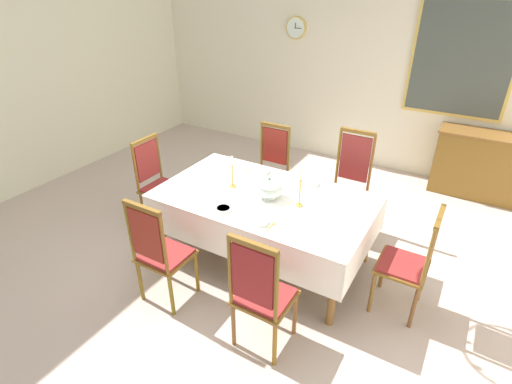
{
  "coord_description": "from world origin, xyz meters",
  "views": [
    {
      "loc": [
        1.67,
        -2.93,
        2.72
      ],
      "look_at": [
        -0.11,
        0.08,
        0.78
      ],
      "focal_mm": 27.57,
      "sensor_mm": 36.0,
      "label": 1
    }
  ],
  "objects_px": {
    "chair_south_b": "(261,293)",
    "framed_painting": "(462,60)",
    "bowl_far_left": "(311,183)",
    "chair_north_a": "(270,167)",
    "chair_head_east": "(411,261)",
    "candlestick_east": "(300,191)",
    "bowl_far_right": "(223,209)",
    "soup_tureen": "(269,188)",
    "chair_south_a": "(160,251)",
    "bowl_near_left": "(260,171)",
    "bowl_near_right": "(261,222)",
    "spoon_secondary": "(272,225)",
    "sideboard": "(490,167)",
    "mounted_clock": "(296,28)",
    "chair_north_b": "(349,183)",
    "chair_head_west": "(158,181)",
    "spoon_primary": "(252,169)",
    "dining_table": "(264,202)",
    "candlestick_west": "(232,175)"
  },
  "relations": [
    {
      "from": "candlestick_west",
      "to": "spoon_secondary",
      "type": "bearing_deg",
      "value": -31.18
    },
    {
      "from": "bowl_near_left",
      "to": "framed_painting",
      "type": "bearing_deg",
      "value": 58.15
    },
    {
      "from": "chair_head_west",
      "to": "bowl_far_left",
      "type": "xyz_separation_m",
      "value": [
        1.77,
        0.47,
        0.24
      ]
    },
    {
      "from": "soup_tureen",
      "to": "spoon_secondary",
      "type": "distance_m",
      "value": 0.51
    },
    {
      "from": "chair_south_a",
      "to": "bowl_far_right",
      "type": "distance_m",
      "value": 0.69
    },
    {
      "from": "chair_south_b",
      "to": "framed_painting",
      "type": "bearing_deg",
      "value": 79.61
    },
    {
      "from": "soup_tureen",
      "to": "candlestick_east",
      "type": "xyz_separation_m",
      "value": [
        0.33,
        0.0,
        0.05
      ]
    },
    {
      "from": "chair_head_east",
      "to": "sideboard",
      "type": "distance_m",
      "value": 2.79
    },
    {
      "from": "chair_north_a",
      "to": "soup_tureen",
      "type": "bearing_deg",
      "value": 118.26
    },
    {
      "from": "bowl_far_left",
      "to": "bowl_far_right",
      "type": "xyz_separation_m",
      "value": [
        -0.5,
        -0.91,
        -0.0
      ]
    },
    {
      "from": "chair_head_west",
      "to": "sideboard",
      "type": "xyz_separation_m",
      "value": [
        3.42,
        2.75,
        -0.11
      ]
    },
    {
      "from": "chair_head_west",
      "to": "bowl_near_right",
      "type": "xyz_separation_m",
      "value": [
        1.68,
        -0.45,
        0.24
      ]
    },
    {
      "from": "chair_head_east",
      "to": "framed_painting",
      "type": "distance_m",
      "value": 3.23
    },
    {
      "from": "chair_north_a",
      "to": "candlestick_east",
      "type": "height_order",
      "value": "candlestick_east"
    },
    {
      "from": "chair_head_east",
      "to": "spoon_secondary",
      "type": "xyz_separation_m",
      "value": [
        -1.14,
        -0.42,
        0.23
      ]
    },
    {
      "from": "chair_south_b",
      "to": "chair_head_west",
      "type": "relative_size",
      "value": 1.05
    },
    {
      "from": "chair_north_b",
      "to": "bowl_near_left",
      "type": "xyz_separation_m",
      "value": [
        -0.85,
        -0.58,
        0.2
      ]
    },
    {
      "from": "chair_north_a",
      "to": "chair_head_east",
      "type": "bearing_deg",
      "value": 152.54
    },
    {
      "from": "spoon_primary",
      "to": "candlestick_west",
      "type": "bearing_deg",
      "value": -73.19
    },
    {
      "from": "spoon_secondary",
      "to": "mounted_clock",
      "type": "height_order",
      "value": "mounted_clock"
    },
    {
      "from": "spoon_secondary",
      "to": "framed_painting",
      "type": "relative_size",
      "value": 0.12
    },
    {
      "from": "candlestick_east",
      "to": "bowl_far_right",
      "type": "relative_size",
      "value": 2.53
    },
    {
      "from": "spoon_primary",
      "to": "bowl_far_left",
      "type": "bearing_deg",
      "value": 11.03
    },
    {
      "from": "bowl_near_left",
      "to": "bowl_near_right",
      "type": "distance_m",
      "value": 1.04
    },
    {
      "from": "chair_north_b",
      "to": "bowl_near_right",
      "type": "height_order",
      "value": "chair_north_b"
    },
    {
      "from": "chair_south_b",
      "to": "bowl_near_right",
      "type": "distance_m",
      "value": 0.69
    },
    {
      "from": "mounted_clock",
      "to": "sideboard",
      "type": "bearing_deg",
      "value": -4.53
    },
    {
      "from": "bowl_far_right",
      "to": "framed_painting",
      "type": "relative_size",
      "value": 0.1
    },
    {
      "from": "dining_table",
      "to": "mounted_clock",
      "type": "distance_m",
      "value": 3.45
    },
    {
      "from": "chair_north_a",
      "to": "framed_painting",
      "type": "relative_size",
      "value": 0.73
    },
    {
      "from": "dining_table",
      "to": "candlestick_east",
      "type": "relative_size",
      "value": 5.47
    },
    {
      "from": "chair_north_b",
      "to": "candlestick_west",
      "type": "height_order",
      "value": "chair_north_b"
    },
    {
      "from": "bowl_near_right",
      "to": "spoon_primary",
      "type": "distance_m",
      "value": 1.13
    },
    {
      "from": "chair_head_east",
      "to": "sideboard",
      "type": "relative_size",
      "value": 0.74
    },
    {
      "from": "bowl_near_left",
      "to": "bowl_near_right",
      "type": "xyz_separation_m",
      "value": [
        0.52,
        -0.9,
        -0.0
      ]
    },
    {
      "from": "bowl_near_right",
      "to": "mounted_clock",
      "type": "distance_m",
      "value": 3.89
    },
    {
      "from": "chair_head_west",
      "to": "chair_head_east",
      "type": "relative_size",
      "value": 1.02
    },
    {
      "from": "bowl_far_left",
      "to": "candlestick_east",
      "type": "bearing_deg",
      "value": -80.93
    },
    {
      "from": "bowl_near_left",
      "to": "framed_painting",
      "type": "height_order",
      "value": "framed_painting"
    },
    {
      "from": "chair_south_a",
      "to": "spoon_primary",
      "type": "distance_m",
      "value": 1.51
    },
    {
      "from": "chair_south_a",
      "to": "chair_north_a",
      "type": "relative_size",
      "value": 1.0
    },
    {
      "from": "chair_south_a",
      "to": "chair_north_b",
      "type": "relative_size",
      "value": 0.91
    },
    {
      "from": "chair_north_a",
      "to": "soup_tureen",
      "type": "distance_m",
      "value": 1.2
    },
    {
      "from": "candlestick_east",
      "to": "bowl_near_left",
      "type": "height_order",
      "value": "candlestick_east"
    },
    {
      "from": "bowl_near_left",
      "to": "bowl_near_right",
      "type": "height_order",
      "value": "bowl_near_left"
    },
    {
      "from": "candlestick_east",
      "to": "chair_head_east",
      "type": "bearing_deg",
      "value": -0.0
    },
    {
      "from": "chair_head_west",
      "to": "mounted_clock",
      "type": "distance_m",
      "value": 3.34
    },
    {
      "from": "soup_tureen",
      "to": "sideboard",
      "type": "relative_size",
      "value": 0.19
    },
    {
      "from": "bowl_far_left",
      "to": "framed_painting",
      "type": "bearing_deg",
      "value": 68.91
    },
    {
      "from": "chair_north_a",
      "to": "chair_north_b",
      "type": "relative_size",
      "value": 0.9
    }
  ]
}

